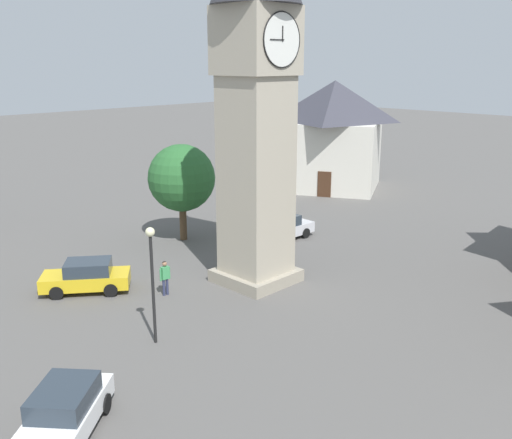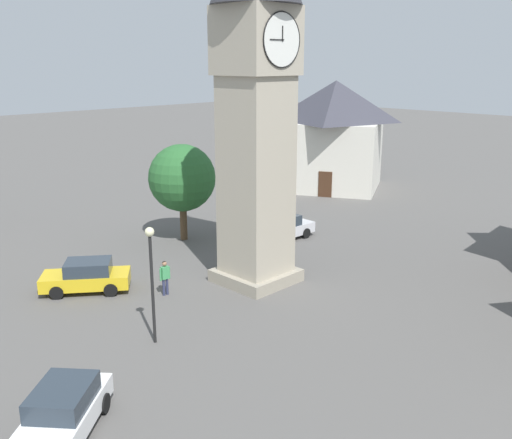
% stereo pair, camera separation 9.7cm
% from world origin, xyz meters
% --- Properties ---
extents(ground_plane, '(200.00, 200.00, 0.00)m').
position_xyz_m(ground_plane, '(0.00, 0.00, 0.00)').
color(ground_plane, '#565451').
extents(clock_tower, '(4.16, 4.16, 18.53)m').
position_xyz_m(clock_tower, '(0.00, 0.00, 10.79)').
color(clock_tower, gray).
rests_on(clock_tower, ground).
extents(car_blue_kerb, '(4.30, 3.86, 1.53)m').
position_xyz_m(car_blue_kerb, '(6.66, -4.85, 0.76)').
color(car_blue_kerb, gold).
rests_on(car_blue_kerb, ground).
extents(car_silver_kerb, '(4.20, 1.96, 1.53)m').
position_xyz_m(car_silver_kerb, '(-6.10, -3.71, 0.76)').
color(car_silver_kerb, silver).
rests_on(car_silver_kerb, ground).
extents(car_red_corner, '(4.24, 3.95, 1.53)m').
position_xyz_m(car_red_corner, '(12.77, 4.62, 0.76)').
color(car_red_corner, white).
rests_on(car_red_corner, ground).
extents(pedestrian, '(0.56, 0.25, 1.69)m').
position_xyz_m(pedestrian, '(4.29, -1.78, 1.01)').
color(pedestrian, '#2D3351').
rests_on(pedestrian, ground).
extents(tree, '(4.08, 4.08, 5.93)m').
position_xyz_m(tree, '(-1.83, -8.08, 3.87)').
color(tree, brown).
rests_on(tree, ground).
extents(building_shop_left, '(10.76, 10.69, 9.14)m').
position_xyz_m(building_shop_left, '(-20.45, -10.72, 4.67)').
color(building_shop_left, silver).
rests_on(building_shop_left, ground).
extents(lamp_post, '(0.36, 0.36, 4.72)m').
position_xyz_m(lamp_post, '(7.44, 1.75, 3.19)').
color(lamp_post, black).
rests_on(lamp_post, ground).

